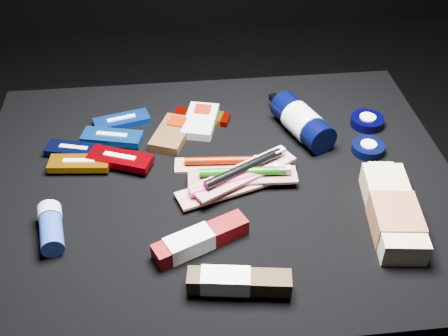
{
  "coord_description": "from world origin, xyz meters",
  "views": [
    {
      "loc": [
        -0.08,
        -0.86,
        1.15
      ],
      "look_at": [
        0.01,
        0.01,
        0.42
      ],
      "focal_mm": 45.0,
      "sensor_mm": 36.0,
      "label": 1
    }
  ],
  "objects": [
    {
      "name": "luna_bar_3",
      "position": [
        -0.28,
        0.06,
        0.41
      ],
      "size": [
        0.13,
        0.06,
        0.02
      ],
      "rotation": [
        0.0,
        0.0,
        -0.1
      ],
      "color": "#AA6708",
      "rests_on": "cloth_table"
    },
    {
      "name": "lotion_bottle",
      "position": [
        0.2,
        0.14,
        0.43
      ],
      "size": [
        0.12,
        0.22,
        0.07
      ],
      "rotation": [
        0.0,
        0.0,
        0.37
      ],
      "color": "black",
      "rests_on": "cloth_table"
    },
    {
      "name": "deodorant_stick",
      "position": [
        -0.31,
        -0.13,
        0.42
      ],
      "size": [
        0.06,
        0.11,
        0.04
      ],
      "rotation": [
        0.0,
        0.0,
        0.19
      ],
      "color": "#213D9B",
      "rests_on": "cloth_table"
    },
    {
      "name": "power_bar",
      "position": [
        -0.01,
        0.22,
        0.41
      ],
      "size": [
        0.14,
        0.08,
        0.02
      ],
      "rotation": [
        0.0,
        0.0,
        -0.35
      ],
      "color": "#680501",
      "rests_on": "cloth_table"
    },
    {
      "name": "luna_bar_1",
      "position": [
        -0.22,
        0.15,
        0.41
      ],
      "size": [
        0.14,
        0.08,
        0.02
      ],
      "rotation": [
        0.0,
        0.0,
        -0.24
      ],
      "color": "#0F47A1",
      "rests_on": "cloth_table"
    },
    {
      "name": "toothpaste_carton_green",
      "position": [
        0.0,
        -0.28,
        0.42
      ],
      "size": [
        0.17,
        0.06,
        0.03
      ],
      "rotation": [
        0.0,
        0.0,
        -0.15
      ],
      "color": "#30220C",
      "rests_on": "cloth_table"
    },
    {
      "name": "toothbrush_pack_2",
      "position": [
        0.05,
        -0.02,
        0.42
      ],
      "size": [
        0.22,
        0.06,
        0.02
      ],
      "rotation": [
        0.0,
        0.0,
        -0.05
      ],
      "color": "#A9A39E",
      "rests_on": "cloth_table"
    },
    {
      "name": "bodywash_bottle",
      "position": [
        0.31,
        -0.16,
        0.42
      ],
      "size": [
        0.11,
        0.25,
        0.05
      ],
      "rotation": [
        0.0,
        0.0,
        -0.12
      ],
      "color": "beige",
      "rests_on": "cloth_table"
    },
    {
      "name": "clif_bar_1",
      "position": [
        -0.02,
        0.2,
        0.41
      ],
      "size": [
        0.1,
        0.14,
        0.02
      ],
      "rotation": [
        0.0,
        0.0,
        -0.26
      ],
      "color": "beige",
      "rests_on": "cloth_table"
    },
    {
      "name": "cloth_table",
      "position": [
        0.0,
        0.0,
        0.2
      ],
      "size": [
        0.98,
        0.78,
        0.4
      ],
      "primitive_type": "cube",
      "color": "black",
      "rests_on": "ground"
    },
    {
      "name": "cream_tin_lower",
      "position": [
        0.33,
        0.06,
        0.41
      ],
      "size": [
        0.07,
        0.07,
        0.02
      ],
      "rotation": [
        0.0,
        0.0,
        0.36
      ],
      "color": "black",
      "rests_on": "cloth_table"
    },
    {
      "name": "luna_bar_2",
      "position": [
        -0.3,
        0.11,
        0.41
      ],
      "size": [
        0.13,
        0.08,
        0.02
      ],
      "rotation": [
        0.0,
        0.0,
        -0.27
      ],
      "color": "black",
      "rests_on": "cloth_table"
    },
    {
      "name": "ground",
      "position": [
        0.0,
        0.0,
        0.0
      ],
      "size": [
        3.0,
        3.0,
        0.0
      ],
      "primitive_type": "plane",
      "color": "black",
      "rests_on": "ground"
    },
    {
      "name": "luna_bar_4",
      "position": [
        -0.2,
        0.06,
        0.42
      ],
      "size": [
        0.14,
        0.1,
        0.02
      ],
      "rotation": [
        0.0,
        0.0,
        -0.38
      ],
      "color": "#780005",
      "rests_on": "cloth_table"
    },
    {
      "name": "toothpaste_carton_red",
      "position": [
        -0.05,
        -0.18,
        0.42
      ],
      "size": [
        0.18,
        0.11,
        0.03
      ],
      "rotation": [
        0.0,
        0.0,
        0.43
      ],
      "color": "maroon",
      "rests_on": "cloth_table"
    },
    {
      "name": "clif_bar_0",
      "position": [
        -0.08,
        0.16,
        0.41
      ],
      "size": [
        0.11,
        0.14,
        0.02
      ],
      "rotation": [
        0.0,
        0.0,
        -0.38
      ],
      "color": "#4C3018",
      "rests_on": "cloth_table"
    },
    {
      "name": "luna_bar_0",
      "position": [
        -0.2,
        0.22,
        0.41
      ],
      "size": [
        0.13,
        0.08,
        0.02
      ],
      "rotation": [
        0.0,
        0.0,
        0.26
      ],
      "color": "#0D36B6",
      "rests_on": "cloth_table"
    },
    {
      "name": "cream_tin_upper",
      "position": [
        0.36,
        0.15,
        0.41
      ],
      "size": [
        0.08,
        0.08,
        0.02
      ],
      "rotation": [
        0.0,
        0.0,
        0.26
      ],
      "color": "black",
      "rests_on": "cloth_table"
    },
    {
      "name": "toothbrush_pack_3",
      "position": [
        0.05,
        -0.01,
        0.43
      ],
      "size": [
        0.23,
        0.16,
        0.03
      ],
      "rotation": [
        0.0,
        0.0,
        0.51
      ],
      "color": "silver",
      "rests_on": "cloth_table"
    },
    {
      "name": "toothbrush_pack_0",
      "position": [
        0.02,
        0.04,
        0.41
      ],
      "size": [
        0.2,
        0.06,
        0.02
      ],
      "rotation": [
        0.0,
        0.0,
        -0.07
      ],
      "color": "beige",
      "rests_on": "cloth_table"
    },
    {
      "name": "toothbrush_pack_1",
      "position": [
        0.03,
        -0.03,
        0.42
      ],
      "size": [
        0.23,
        0.12,
        0.03
      ],
      "rotation": [
        0.0,
        0.0,
        0.32
      ],
      "color": "beige",
      "rests_on": "cloth_table"
    }
  ]
}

